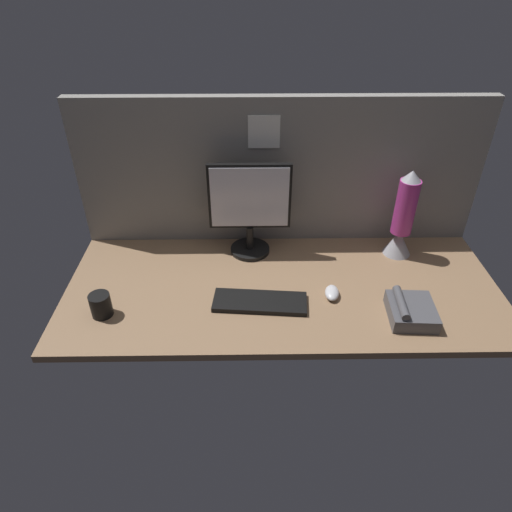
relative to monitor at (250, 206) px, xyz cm
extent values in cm
cube|color=#8C6B4C|center=(13.50, -25.12, -24.70)|extent=(180.00, 80.00, 3.00)
cube|color=gray|center=(13.50, 12.38, 10.48)|extent=(180.00, 5.00, 67.36)
cube|color=white|center=(6.23, 9.58, 29.92)|extent=(13.44, 0.40, 13.94)
cylinder|color=black|center=(0.00, -0.62, -22.30)|extent=(18.00, 18.00, 1.80)
cylinder|color=black|center=(0.00, -0.62, -15.90)|extent=(3.20, 3.20, 11.00)
cube|color=black|center=(0.00, 0.38, 4.67)|extent=(36.10, 2.40, 30.13)
cube|color=silver|center=(0.00, -1.02, 4.67)|extent=(33.70, 0.60, 27.73)
cube|color=black|center=(3.74, -38.22, -22.20)|extent=(37.99, 16.17, 2.00)
ellipsoid|color=silver|center=(33.03, -33.77, -21.50)|extent=(6.88, 10.29, 3.40)
cylinder|color=black|center=(-57.04, -43.50, -18.48)|extent=(8.07, 8.07, 9.45)
cone|color=#A5A5AD|center=(67.57, -2.98, -17.51)|extent=(12.52, 12.52, 11.38)
cylinder|color=#B2338C|center=(67.57, -2.98, 0.69)|extent=(9.10, 9.10, 25.03)
cone|color=#A5A5AD|center=(67.57, -2.98, 15.49)|extent=(8.19, 8.19, 4.55)
cube|color=#4C4C51|center=(61.26, -46.65, -20.40)|extent=(18.12, 20.00, 5.60)
cylinder|color=#4C4C51|center=(56.59, -46.65, -16.00)|extent=(4.23, 17.26, 3.20)
camera|label=1|loc=(0.24, -175.98, 95.67)|focal=31.95mm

